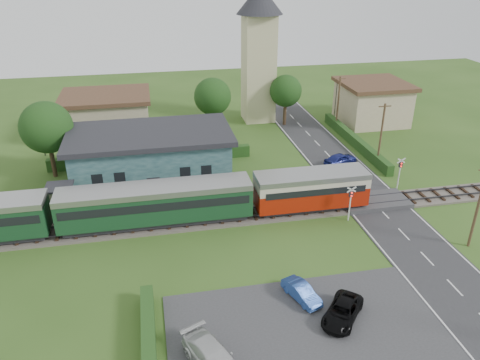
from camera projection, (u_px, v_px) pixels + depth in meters
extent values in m
plane|color=#2D4C19|center=(276.00, 225.00, 40.02)|extent=(120.00, 120.00, 0.00)
cube|color=#4C443D|center=(270.00, 213.00, 41.74)|extent=(76.00, 3.20, 0.20)
cube|color=#3F3F47|center=(272.00, 214.00, 40.97)|extent=(76.00, 0.08, 0.15)
cube|color=#3F3F47|center=(268.00, 206.00, 42.24)|extent=(76.00, 0.08, 0.15)
cube|color=#28282B|center=(384.00, 214.00, 41.78)|extent=(6.00, 70.00, 0.05)
cube|color=#333335|center=(304.00, 326.00, 29.16)|extent=(17.00, 9.00, 0.08)
cube|color=#333335|center=(374.00, 201.00, 43.45)|extent=(6.20, 3.40, 0.45)
cube|color=gray|center=(156.00, 205.00, 42.74)|extent=(30.00, 3.00, 0.45)
cube|color=#C2B98A|center=(61.00, 200.00, 40.70)|extent=(2.00, 2.00, 2.40)
cube|color=#232328|center=(59.00, 187.00, 40.14)|extent=(2.30, 2.30, 0.15)
cube|color=#214249|center=(152.00, 159.00, 46.90)|extent=(15.00, 8.00, 4.80)
cube|color=#232328|center=(149.00, 134.00, 45.74)|extent=(16.00, 9.00, 0.50)
cube|color=#232328|center=(154.00, 188.00, 43.99)|extent=(1.20, 0.12, 2.20)
cube|color=black|center=(97.00, 180.00, 42.54)|extent=(1.00, 0.12, 1.20)
cube|color=black|center=(120.00, 178.00, 42.89)|extent=(1.00, 0.12, 1.20)
cube|color=black|center=(185.00, 173.00, 43.95)|extent=(1.00, 0.12, 1.20)
cube|color=black|center=(206.00, 171.00, 44.31)|extent=(1.00, 0.12, 1.20)
cube|color=#232328|center=(310.00, 204.00, 42.18)|extent=(9.00, 2.20, 0.50)
cube|color=#961807|center=(311.00, 194.00, 41.74)|extent=(10.00, 2.80, 1.80)
cube|color=beige|center=(311.00, 182.00, 41.19)|extent=(10.00, 2.82, 0.90)
cube|color=black|center=(311.00, 185.00, 41.35)|extent=(9.00, 2.88, 0.60)
cube|color=gray|center=(312.00, 175.00, 40.91)|extent=(10.00, 2.90, 0.45)
cube|color=#232328|center=(158.00, 219.00, 39.77)|extent=(15.20, 2.20, 0.50)
cube|color=#153A1F|center=(156.00, 204.00, 39.11)|extent=(16.00, 2.80, 2.60)
cube|color=black|center=(156.00, 200.00, 38.94)|extent=(15.40, 2.86, 0.70)
cube|color=gray|center=(155.00, 189.00, 38.50)|extent=(16.00, 2.90, 0.50)
cube|color=#C2B98A|center=(259.00, 69.00, 62.52)|extent=(4.00, 4.00, 14.00)
cube|color=tan|center=(108.00, 118.00, 58.31)|extent=(10.00, 8.00, 5.00)
cube|color=#472D1E|center=(105.00, 96.00, 57.11)|extent=(10.80, 8.80, 0.50)
cube|color=tan|center=(372.00, 104.00, 63.62)|extent=(8.00, 8.00, 5.00)
cube|color=#472D1E|center=(374.00, 84.00, 62.42)|extent=(8.80, 8.80, 0.50)
cube|color=#193814|center=(149.00, 342.00, 27.23)|extent=(0.80, 9.00, 1.20)
cube|color=#193814|center=(355.00, 141.00, 56.37)|extent=(0.80, 18.00, 1.20)
cube|color=#193814|center=(152.00, 158.00, 51.63)|extent=(22.00, 0.80, 1.30)
cylinder|color=#332316|center=(52.00, 158.00, 47.92)|extent=(0.44, 0.44, 4.12)
sphere|color=#143311|center=(46.00, 127.00, 46.46)|extent=(5.20, 5.20, 5.20)
cylinder|color=#332316|center=(213.00, 120.00, 59.10)|extent=(0.44, 0.44, 3.85)
sphere|color=#143311|center=(213.00, 96.00, 57.73)|extent=(4.60, 4.60, 4.60)
cylinder|color=#332316|center=(285.00, 112.00, 62.69)|extent=(0.44, 0.44, 3.58)
sphere|color=#143311|center=(286.00, 91.00, 61.42)|extent=(4.20, 4.20, 4.20)
cylinder|color=#473321|center=(478.00, 207.00, 35.71)|extent=(0.22, 0.22, 7.00)
cylinder|color=#473321|center=(381.00, 135.00, 49.82)|extent=(0.22, 0.22, 7.00)
cube|color=#473321|center=(385.00, 106.00, 48.41)|extent=(1.40, 0.10, 0.10)
cylinder|color=#473321|center=(338.00, 103.00, 60.39)|extent=(0.22, 0.22, 7.00)
cube|color=#473321|center=(340.00, 79.00, 58.99)|extent=(1.40, 0.10, 0.10)
cylinder|color=silver|center=(350.00, 205.00, 40.14)|extent=(0.12, 0.12, 3.00)
cube|color=#232328|center=(351.00, 194.00, 39.66)|extent=(0.35, 0.18, 0.55)
sphere|color=#FF190C|center=(352.00, 193.00, 39.49)|extent=(0.14, 0.14, 0.14)
sphere|color=#FF190C|center=(352.00, 196.00, 39.62)|extent=(0.14, 0.14, 0.14)
cube|color=silver|center=(352.00, 190.00, 39.49)|extent=(0.84, 0.05, 0.55)
cube|color=silver|center=(352.00, 190.00, 39.49)|extent=(0.84, 0.05, 0.55)
cylinder|color=silver|center=(399.00, 175.00, 45.65)|extent=(0.12, 0.12, 3.00)
cube|color=#232328|center=(401.00, 164.00, 45.17)|extent=(0.35, 0.18, 0.55)
sphere|color=#FF190C|center=(402.00, 164.00, 45.00)|extent=(0.14, 0.14, 0.14)
sphere|color=#FF190C|center=(401.00, 166.00, 45.13)|extent=(0.14, 0.14, 0.14)
cube|color=silver|center=(401.00, 161.00, 44.99)|extent=(0.84, 0.05, 0.55)
cube|color=silver|center=(401.00, 161.00, 44.99)|extent=(0.84, 0.05, 0.55)
cylinder|color=#3F3F47|center=(41.00, 135.00, 52.66)|extent=(0.14, 0.14, 5.00)
sphere|color=orange|center=(37.00, 114.00, 51.57)|extent=(0.30, 0.30, 0.30)
cylinder|color=#3F3F47|center=(336.00, 99.00, 65.56)|extent=(0.14, 0.14, 5.00)
sphere|color=orange|center=(337.00, 82.00, 64.46)|extent=(0.30, 0.30, 0.30)
imported|color=navy|center=(341.00, 159.00, 51.10)|extent=(4.14, 2.78, 1.31)
imported|color=#2A4FA3|center=(302.00, 292.00, 31.23)|extent=(2.18, 3.43, 1.07)
imported|color=silver|center=(213.00, 358.00, 25.93)|extent=(3.71, 5.11, 1.38)
imported|color=black|center=(342.00, 312.00, 29.50)|extent=(3.93, 4.18, 1.09)
imported|color=gray|center=(230.00, 188.00, 43.47)|extent=(0.70, 0.57, 1.67)
imported|color=gray|center=(102.00, 200.00, 41.53)|extent=(0.80, 0.91, 1.55)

